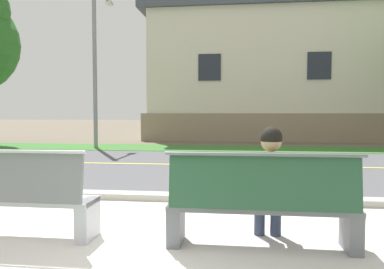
# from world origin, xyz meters

# --- Properties ---
(ground_plane) EXTENTS (140.00, 140.00, 0.00)m
(ground_plane) POSITION_xyz_m (0.00, 8.00, 0.00)
(ground_plane) COLOR #665B4C
(sidewalk_pavement) EXTENTS (44.00, 3.60, 0.01)m
(sidewalk_pavement) POSITION_xyz_m (0.00, 0.40, 0.01)
(sidewalk_pavement) COLOR beige
(sidewalk_pavement) RESTS_ON ground_plane
(curb_edge) EXTENTS (44.00, 0.30, 0.11)m
(curb_edge) POSITION_xyz_m (0.00, 2.35, 0.06)
(curb_edge) COLOR #ADA89E
(curb_edge) RESTS_ON ground_plane
(street_asphalt) EXTENTS (52.00, 8.00, 0.01)m
(street_asphalt) POSITION_xyz_m (0.00, 6.50, 0.00)
(street_asphalt) COLOR #515156
(street_asphalt) RESTS_ON ground_plane
(road_centre_line) EXTENTS (48.00, 0.14, 0.01)m
(road_centre_line) POSITION_xyz_m (0.00, 6.50, 0.01)
(road_centre_line) COLOR #E0CC4C
(road_centre_line) RESTS_ON ground_plane
(far_verge_grass) EXTENTS (48.00, 2.80, 0.02)m
(far_verge_grass) POSITION_xyz_m (0.00, 11.41, 0.01)
(far_verge_grass) COLOR #38702D
(far_verge_grass) RESTS_ON ground_plane
(bench_left) EXTENTS (1.92, 0.48, 1.01)m
(bench_left) POSITION_xyz_m (-1.38, 0.32, 0.46)
(bench_left) COLOR silver
(bench_left) RESTS_ON ground_plane
(bench_right) EXTENTS (1.92, 0.48, 1.01)m
(bench_right) POSITION_xyz_m (1.38, 0.32, 0.46)
(bench_right) COLOR slate
(bench_right) RESTS_ON ground_plane
(seated_person_olive) EXTENTS (0.52, 0.68, 1.25)m
(seated_person_olive) POSITION_xyz_m (1.47, 0.49, 0.68)
(seated_person_olive) COLOR #333D56
(seated_person_olive) RESTS_ON ground_plane
(streetlamp) EXTENTS (0.24, 2.10, 6.54)m
(streetlamp) POSITION_xyz_m (-4.58, 11.22, 3.77)
(streetlamp) COLOR gray
(streetlamp) RESTS_ON ground_plane
(garden_wall) EXTENTS (13.00, 0.36, 1.40)m
(garden_wall) POSITION_xyz_m (2.74, 15.09, 0.70)
(garden_wall) COLOR gray
(garden_wall) RESTS_ON ground_plane
(house_across_street) EXTENTS (12.51, 6.91, 7.25)m
(house_across_street) POSITION_xyz_m (2.30, 18.29, 3.67)
(house_across_street) COLOR beige
(house_across_street) RESTS_ON ground_plane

